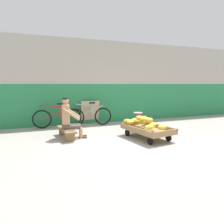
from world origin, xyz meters
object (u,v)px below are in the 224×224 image
object	(u,v)px
bicycle_near_left	(57,118)
bicycle_far_left	(89,116)
weighing_scale	(138,117)
sign_board	(90,112)
shopping_bag	(140,130)
vendor_seated	(69,118)
plastic_crate	(138,126)
banana_cart	(147,130)
low_bench	(66,131)

from	to	relation	value
bicycle_near_left	bicycle_far_left	world-z (taller)	same
weighing_scale	sign_board	world-z (taller)	sign_board
bicycle_far_left	sign_board	size ratio (longest dim) A/B	1.88
weighing_scale	sign_board	xyz separation A→B (m)	(-1.17, 1.66, -0.01)
weighing_scale	shopping_bag	bearing A→B (deg)	-109.42
vendor_seated	bicycle_far_left	world-z (taller)	vendor_seated
bicycle_near_left	plastic_crate	bearing A→B (deg)	-29.43
weighing_scale	sign_board	distance (m)	2.04
bicycle_far_left	bicycle_near_left	bearing A→B (deg)	177.72
vendor_seated	shopping_bag	distance (m)	2.16
banana_cart	vendor_seated	distance (m)	2.19
plastic_crate	bicycle_near_left	size ratio (longest dim) A/B	0.22
sign_board	banana_cart	bearing A→B (deg)	-70.46
banana_cart	bicycle_near_left	xyz separation A→B (m)	(-2.18, 2.35, 0.11)
banana_cart	plastic_crate	distance (m)	1.02
bicycle_far_left	sign_board	xyz separation A→B (m)	(0.11, 0.34, 0.09)
vendor_seated	bicycle_near_left	xyz separation A→B (m)	(-0.18, 1.52, -0.21)
low_bench	sign_board	xyz separation A→B (m)	(1.15, 1.80, 0.24)
low_bench	weighing_scale	bearing A→B (deg)	3.33
plastic_crate	bicycle_far_left	xyz separation A→B (m)	(-1.29, 1.32, 0.20)
plastic_crate	bicycle_far_left	bearing A→B (deg)	134.31
low_bench	plastic_crate	xyz separation A→B (m)	(2.32, 0.14, -0.05)
sign_board	plastic_crate	bearing A→B (deg)	-54.77
low_bench	bicycle_far_left	distance (m)	1.79
sign_board	shopping_bag	bearing A→B (deg)	-63.50
low_bench	shopping_bag	distance (m)	2.20
vendor_seated	bicycle_far_left	size ratio (longest dim) A/B	0.69
bicycle_far_left	shopping_bag	size ratio (longest dim) A/B	6.92
shopping_bag	plastic_crate	bearing A→B (deg)	70.63
plastic_crate	shopping_bag	xyz separation A→B (m)	(-0.14, -0.41, -0.03)
weighing_scale	bicycle_near_left	xyz separation A→B (m)	(-2.42, 1.36, -0.10)
weighing_scale	plastic_crate	bearing A→B (deg)	90.00
sign_board	shopping_bag	distance (m)	2.33
shopping_bag	low_bench	bearing A→B (deg)	172.96
vendor_seated	shopping_bag	size ratio (longest dim) A/B	4.75
plastic_crate	weighing_scale	xyz separation A→B (m)	(0.00, -0.00, 0.30)
bicycle_near_left	shopping_bag	xyz separation A→B (m)	(2.27, -1.77, -0.23)
plastic_crate	banana_cart	bearing A→B (deg)	-103.34
weighing_scale	shopping_bag	world-z (taller)	weighing_scale
weighing_scale	bicycle_near_left	size ratio (longest dim) A/B	0.18
low_bench	sign_board	world-z (taller)	sign_board
banana_cart	weighing_scale	xyz separation A→B (m)	(0.23, 0.98, 0.21)
plastic_crate	bicycle_far_left	distance (m)	1.85
banana_cart	vendor_seated	size ratio (longest dim) A/B	1.37
weighing_scale	banana_cart	bearing A→B (deg)	-103.36
bicycle_near_left	shopping_bag	world-z (taller)	bicycle_near_left
banana_cart	bicycle_far_left	world-z (taller)	bicycle_far_left
vendor_seated	low_bench	bearing A→B (deg)	167.23
banana_cart	vendor_seated	bearing A→B (deg)	157.50
low_bench	banana_cart	bearing A→B (deg)	-22.12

